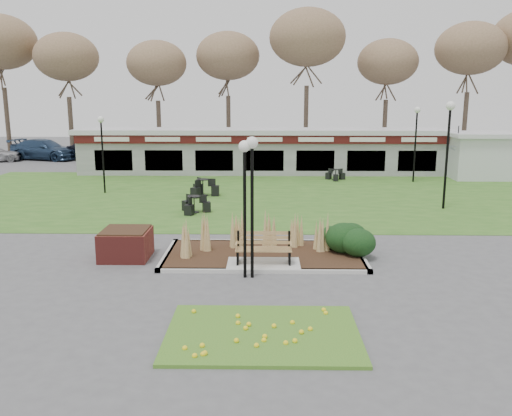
{
  "coord_description": "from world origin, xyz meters",
  "views": [
    {
      "loc": [
        0.04,
        -15.57,
        5.17
      ],
      "look_at": [
        -0.26,
        2.0,
        1.44
      ],
      "focal_mm": 38.0,
      "sensor_mm": 36.0,
      "label": 1
    }
  ],
  "objects_px": {
    "service_hut": "(483,155)",
    "bistro_set_c": "(203,190)",
    "lamp_post_mid_left": "(245,179)",
    "lamp_post_mid_right": "(449,131)",
    "lamp_post_near_left": "(252,176)",
    "car_blue": "(44,150)",
    "patio_umbrella": "(456,157)",
    "bistro_set_d": "(335,176)",
    "bistro_set_a": "(194,207)",
    "park_bench": "(264,247)",
    "lamp_post_far_left": "(102,137)",
    "lamp_post_far_right": "(416,128)",
    "car_black": "(98,150)",
    "brick_planter": "(126,244)",
    "food_pavilion": "(265,151)"
  },
  "relations": [
    {
      "from": "park_bench",
      "to": "bistro_set_c",
      "type": "xyz_separation_m",
      "value": [
        -3.15,
        11.42,
        -0.28
      ]
    },
    {
      "from": "lamp_post_near_left",
      "to": "lamp_post_far_right",
      "type": "bearing_deg",
      "value": 61.96
    },
    {
      "from": "park_bench",
      "to": "lamp_post_near_left",
      "type": "relative_size",
      "value": 0.42
    },
    {
      "from": "bistro_set_d",
      "to": "patio_umbrella",
      "type": "distance_m",
      "value": 7.39
    },
    {
      "from": "service_hut",
      "to": "lamp_post_mid_left",
      "type": "xyz_separation_m",
      "value": [
        -14.03,
        -18.8,
        1.4
      ]
    },
    {
      "from": "lamp_post_mid_left",
      "to": "car_black",
      "type": "height_order",
      "value": "lamp_post_mid_left"
    },
    {
      "from": "service_hut",
      "to": "bistro_set_d",
      "type": "relative_size",
      "value": 3.6
    },
    {
      "from": "lamp_post_mid_right",
      "to": "bistro_set_d",
      "type": "xyz_separation_m",
      "value": [
        -3.88,
        8.25,
        -3.29
      ]
    },
    {
      "from": "bistro_set_a",
      "to": "car_blue",
      "type": "xyz_separation_m",
      "value": [
        -14.39,
        19.32,
        0.54
      ]
    },
    {
      "from": "lamp_post_mid_left",
      "to": "lamp_post_mid_right",
      "type": "height_order",
      "value": "lamp_post_mid_right"
    },
    {
      "from": "lamp_post_near_left",
      "to": "bistro_set_a",
      "type": "xyz_separation_m",
      "value": [
        -2.76,
        8.48,
        -2.66
      ]
    },
    {
      "from": "lamp_post_mid_left",
      "to": "lamp_post_mid_right",
      "type": "relative_size",
      "value": 0.81
    },
    {
      "from": "lamp_post_near_left",
      "to": "car_blue",
      "type": "xyz_separation_m",
      "value": [
        -17.15,
        27.8,
        -2.12
      ]
    },
    {
      "from": "car_blue",
      "to": "food_pavilion",
      "type": "bearing_deg",
      "value": -95.37
    },
    {
      "from": "brick_planter",
      "to": "bistro_set_d",
      "type": "height_order",
      "value": "brick_planter"
    },
    {
      "from": "brick_planter",
      "to": "car_blue",
      "type": "relative_size",
      "value": 0.27
    },
    {
      "from": "brick_planter",
      "to": "bistro_set_a",
      "type": "relative_size",
      "value": 1.1
    },
    {
      "from": "patio_umbrella",
      "to": "bistro_set_a",
      "type": "bearing_deg",
      "value": -146.9
    },
    {
      "from": "service_hut",
      "to": "bistro_set_c",
      "type": "xyz_separation_m",
      "value": [
        -16.65,
        -6.33,
        -1.14
      ]
    },
    {
      "from": "service_hut",
      "to": "car_blue",
      "type": "relative_size",
      "value": 0.79
    },
    {
      "from": "park_bench",
      "to": "lamp_post_far_left",
      "type": "xyz_separation_m",
      "value": [
        -8.44,
        12.21,
        2.34
      ]
    },
    {
      "from": "patio_umbrella",
      "to": "bistro_set_d",
      "type": "bearing_deg",
      "value": -177.98
    },
    {
      "from": "park_bench",
      "to": "lamp_post_far_left",
      "type": "bearing_deg",
      "value": 124.65
    },
    {
      "from": "patio_umbrella",
      "to": "lamp_post_far_left",
      "type": "bearing_deg",
      "value": -166.53
    },
    {
      "from": "lamp_post_near_left",
      "to": "lamp_post_mid_right",
      "type": "relative_size",
      "value": 0.83
    },
    {
      "from": "lamp_post_near_left",
      "to": "lamp_post_far_right",
      "type": "xyz_separation_m",
      "value": [
        9.17,
        17.21,
        0.28
      ]
    },
    {
      "from": "car_blue",
      "to": "patio_umbrella",
      "type": "bearing_deg",
      "value": -91.96
    },
    {
      "from": "food_pavilion",
      "to": "lamp_post_far_left",
      "type": "distance_m",
      "value": 11.39
    },
    {
      "from": "lamp_post_mid_left",
      "to": "car_blue",
      "type": "distance_m",
      "value": 32.62
    },
    {
      "from": "car_blue",
      "to": "brick_planter",
      "type": "bearing_deg",
      "value": -136.74
    },
    {
      "from": "lamp_post_mid_right",
      "to": "car_blue",
      "type": "relative_size",
      "value": 0.87
    },
    {
      "from": "lamp_post_far_left",
      "to": "park_bench",
      "type": "bearing_deg",
      "value": -55.35
    },
    {
      "from": "bistro_set_c",
      "to": "park_bench",
      "type": "bearing_deg",
      "value": -74.6
    },
    {
      "from": "brick_planter",
      "to": "lamp_post_far_left",
      "type": "xyz_separation_m",
      "value": [
        -4.04,
        11.46,
        2.45
      ]
    },
    {
      "from": "lamp_post_far_right",
      "to": "patio_umbrella",
      "type": "distance_m",
      "value": 3.42
    },
    {
      "from": "brick_planter",
      "to": "lamp_post_far_left",
      "type": "distance_m",
      "value": 12.39
    },
    {
      "from": "bistro_set_c",
      "to": "car_black",
      "type": "xyz_separation_m",
      "value": [
        -10.06,
        15.33,
        0.46
      ]
    },
    {
      "from": "lamp_post_mid_right",
      "to": "bistro_set_a",
      "type": "xyz_separation_m",
      "value": [
        -11.26,
        -1.07,
        -3.26
      ]
    },
    {
      "from": "lamp_post_near_left",
      "to": "patio_umbrella",
      "type": "height_order",
      "value": "lamp_post_near_left"
    },
    {
      "from": "lamp_post_mid_left",
      "to": "bistro_set_a",
      "type": "xyz_separation_m",
      "value": [
        -2.55,
        8.48,
        -2.59
      ]
    },
    {
      "from": "park_bench",
      "to": "lamp_post_far_right",
      "type": "xyz_separation_m",
      "value": [
        8.85,
        16.17,
        2.63
      ]
    },
    {
      "from": "brick_planter",
      "to": "car_blue",
      "type": "distance_m",
      "value": 29.1
    },
    {
      "from": "brick_planter",
      "to": "bistro_set_a",
      "type": "distance_m",
      "value": 6.82
    },
    {
      "from": "bistro_set_a",
      "to": "car_black",
      "type": "xyz_separation_m",
      "value": [
        -10.12,
        19.32,
        0.5
      ]
    },
    {
      "from": "lamp_post_far_left",
      "to": "service_hut",
      "type": "bearing_deg",
      "value": 14.18
    },
    {
      "from": "lamp_post_far_right",
      "to": "bistro_set_a",
      "type": "height_order",
      "value": "lamp_post_far_right"
    },
    {
      "from": "service_hut",
      "to": "bistro_set_a",
      "type": "distance_m",
      "value": 19.57
    },
    {
      "from": "bistro_set_a",
      "to": "bistro_set_c",
      "type": "xyz_separation_m",
      "value": [
        -0.07,
        3.99,
        0.04
      ]
    },
    {
      "from": "lamp_post_near_left",
      "to": "car_blue",
      "type": "bearing_deg",
      "value": 121.67
    },
    {
      "from": "brick_planter",
      "to": "lamp_post_mid_right",
      "type": "xyz_separation_m",
      "value": [
        12.58,
        7.75,
        3.05
      ]
    }
  ]
}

